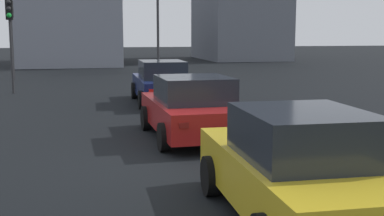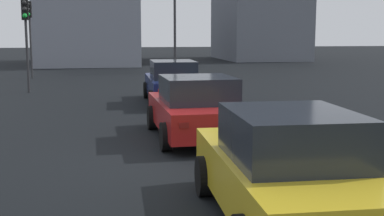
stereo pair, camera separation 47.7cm
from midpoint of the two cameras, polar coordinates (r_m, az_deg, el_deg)
ground_plane at (r=10.36m, az=-6.33°, el=-6.50°), size 160.00×160.00×0.20m
car_navy_left_lead at (r=18.56m, az=-4.20°, el=2.88°), size 4.63×2.03×1.57m
car_red_left_second at (r=12.32m, az=-1.07°, el=-0.05°), size 4.18×2.18×1.53m
car_yellow_left_third at (r=6.94m, az=9.95°, el=-6.81°), size 4.29×2.08×1.58m
traffic_light_near_left at (r=22.72m, az=-20.51°, el=8.78°), size 0.32×0.28×4.00m
traffic_light_near_right at (r=29.82m, az=-20.25°, el=8.99°), size 0.33×0.30×4.30m
street_lamp_kerbside at (r=33.05m, az=-4.32°, el=10.65°), size 0.56×0.36×6.35m
building_facade_center at (r=43.60m, az=-14.07°, el=10.49°), size 12.21×7.81×8.50m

